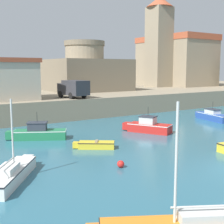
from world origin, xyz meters
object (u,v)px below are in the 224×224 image
sailboat_white_5 (12,173)px  motorboat_red_4 (148,126)px  mooring_buoy (121,164)px  church (173,58)px  motorboat_green_9 (38,133)px  dinghy_yellow_0 (95,145)px  harbor_shed_mid_row (1,79)px  fortress (85,72)px  truck_on_quay (73,88)px  motorboat_blue_3 (213,116)px

sailboat_white_5 → motorboat_red_4: bearing=22.9°
motorboat_red_4 → mooring_buoy: size_ratio=10.60×
mooring_buoy → church: church is taller
motorboat_green_9 → dinghy_yellow_0: bearing=-64.8°
harbor_shed_mid_row → dinghy_yellow_0: bearing=-80.6°
sailboat_white_5 → fortress: fortress is taller
motorboat_red_4 → sailboat_white_5: (-14.97, -6.32, -0.13)m
harbor_shed_mid_row → mooring_buoy: bearing=-85.5°
motorboat_red_4 → sailboat_white_5: sailboat_white_5 is taller
motorboat_red_4 → truck_on_quay: bearing=100.7°
motorboat_green_9 → harbor_shed_mid_row: size_ratio=0.67×
sailboat_white_5 → church: size_ratio=0.30×
church → mooring_buoy: bearing=-137.5°
sailboat_white_5 → motorboat_blue_3: bearing=16.1°
dinghy_yellow_0 → fortress: 29.90m
dinghy_yellow_0 → fortress: size_ratio=0.25×
motorboat_red_4 → truck_on_quay: truck_on_quay is taller
church → harbor_shed_mid_row: bearing=-162.8°
motorboat_green_9 → church: size_ratio=0.29×
dinghy_yellow_0 → fortress: fortress is taller
motorboat_blue_3 → harbor_shed_mid_row: 25.48m
motorboat_blue_3 → motorboat_green_9: (-21.20, 1.71, 0.03)m
motorboat_red_4 → truck_on_quay: 12.50m
motorboat_red_4 → sailboat_white_5: size_ratio=0.91×
church → harbor_shed_mid_row: 40.87m
motorboat_red_4 → sailboat_white_5: bearing=-157.1°
motorboat_green_9 → mooring_buoy: motorboat_green_9 is taller
motorboat_green_9 → harbor_shed_mid_row: 12.24m
motorboat_blue_3 → mooring_buoy: size_ratio=12.14×
sailboat_white_5 → truck_on_quay: 22.45m
motorboat_red_4 → truck_on_quay: size_ratio=1.07×
motorboat_green_9 → truck_on_quay: size_ratio=1.13×
sailboat_white_5 → mooring_buoy: sailboat_white_5 is taller
motorboat_green_9 → mooring_buoy: size_ratio=11.20×
dinghy_yellow_0 → motorboat_blue_3: bearing=11.7°
church → fortress: size_ratio=1.42×
sailboat_white_5 → mooring_buoy: (6.41, -1.33, -0.21)m
dinghy_yellow_0 → church: (36.10, 29.04, 8.16)m
motorboat_green_9 → harbor_shed_mid_row: harbor_shed_mid_row is taller
motorboat_blue_3 → truck_on_quay: bearing=141.4°
sailboat_white_5 → truck_on_quay: (12.73, 18.19, 3.31)m
dinghy_yellow_0 → truck_on_quay: bearing=70.0°
motorboat_red_4 → motorboat_green_9: motorboat_red_4 is taller
dinghy_yellow_0 → motorboat_green_9: motorboat_green_9 is taller
dinghy_yellow_0 → mooring_buoy: dinghy_yellow_0 is taller
harbor_shed_mid_row → motorboat_red_4: bearing=-54.3°
fortress → motorboat_green_9: bearing=-127.3°
motorboat_red_4 → harbor_shed_mid_row: 18.21m
sailboat_white_5 → church: bearing=36.9°
dinghy_yellow_0 → motorboat_blue_3: 18.98m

